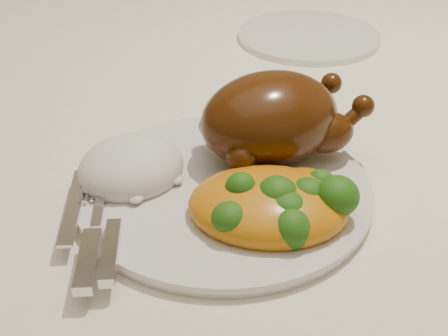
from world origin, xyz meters
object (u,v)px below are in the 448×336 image
object	(u,v)px
roast_chicken	(274,118)
dining_table	(271,164)
side_plate	(309,36)
dinner_plate	(224,191)

from	to	relation	value
roast_chicken	dining_table	bearing A→B (deg)	60.71
side_plate	roast_chicken	size ratio (longest dim) A/B	1.20
dinner_plate	side_plate	distance (m)	0.42
dining_table	dinner_plate	size ratio (longest dim) A/B	5.87
dinner_plate	side_plate	world-z (taller)	dinner_plate
dinner_plate	dining_table	bearing A→B (deg)	54.41
side_plate	dinner_plate	bearing A→B (deg)	-126.94
dinner_plate	side_plate	size ratio (longest dim) A/B	1.30
dinner_plate	roast_chicken	bearing A→B (deg)	28.97
side_plate	roast_chicken	world-z (taller)	roast_chicken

